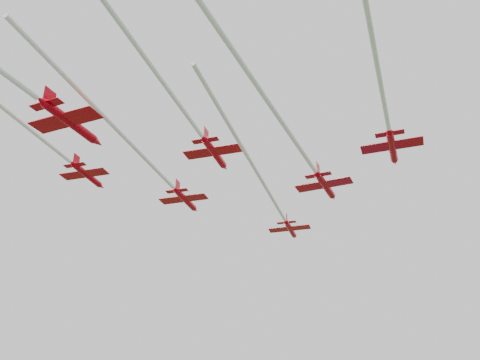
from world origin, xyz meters
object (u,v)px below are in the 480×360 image
at_px(jet_row2_left, 154,168).
at_px(jet_row2_right, 303,153).
at_px(jet_row3_mid, 188,117).
at_px(jet_row3_right, 378,71).
at_px(jet_row3_left, 23,124).
at_px(jet_lead, 272,198).

bearing_deg(jet_row2_left, jet_row2_right, 1.80).
bearing_deg(jet_row3_mid, jet_row2_left, 130.27).
distance_m(jet_row2_right, jet_row3_right, 23.36).
xyz_separation_m(jet_row2_left, jet_row2_right, (23.62, 4.54, -0.71)).
height_order(jet_row3_left, jet_row3_mid, jet_row3_mid).
xyz_separation_m(jet_lead, jet_row2_right, (9.77, -11.26, 1.00)).
distance_m(jet_row3_left, jet_row3_mid, 22.24).
distance_m(jet_row3_mid, jet_row3_right, 25.58).
distance_m(jet_row2_left, jet_row3_mid, 17.54).
bearing_deg(jet_row3_right, jet_row3_mid, 169.32).
xyz_separation_m(jet_row2_left, jet_row3_mid, (13.26, -11.47, -0.69)).
bearing_deg(jet_row3_right, jet_row2_left, 154.36).
height_order(jet_row3_mid, jet_row3_right, jet_row3_mid).
xyz_separation_m(jet_row2_left, jet_row3_left, (-7.08, -20.45, -1.24)).
bearing_deg(jet_row2_right, jet_row3_left, -143.26).
bearing_deg(jet_row2_right, jet_row3_mid, -125.31).
distance_m(jet_lead, jet_row2_right, 14.94).
height_order(jet_row2_right, jet_row3_right, jet_row2_right).
height_order(jet_lead, jet_row2_left, jet_row2_left).
relative_size(jet_lead, jet_row3_left, 1.00).
bearing_deg(jet_lead, jet_row3_left, -129.60).
bearing_deg(jet_row3_mid, jet_row2_right, 48.23).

